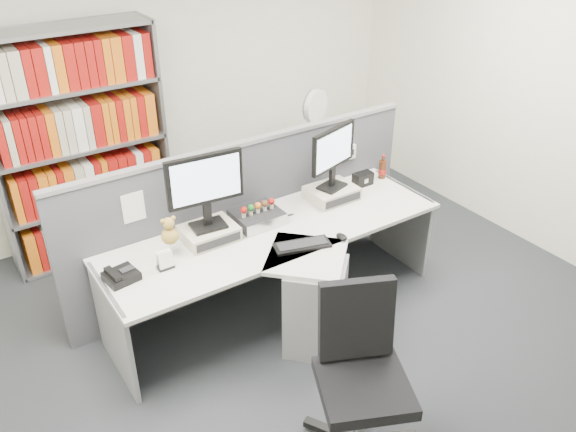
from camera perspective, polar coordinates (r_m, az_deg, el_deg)
ground at (r=4.29m, az=4.97°, el=-14.40°), size 5.50×5.50×0.00m
room_shell at (r=3.30m, az=6.33°, el=8.39°), size 5.04×5.54×2.72m
partition at (r=4.73m, az=-3.98°, el=0.21°), size 3.00×0.08×1.27m
desk at (r=4.36m, az=0.40°, el=-5.58°), size 2.60×1.20×0.72m
monitor_riser_left at (r=4.28m, az=-7.58°, el=-1.62°), size 0.38×0.31×0.10m
monitor_riser_right at (r=4.78m, az=4.22°, el=2.22°), size 0.38×0.31×0.10m
monitor_left at (r=4.09m, az=-7.95°, el=2.95°), size 0.55×0.20×0.56m
monitor_right at (r=4.63m, az=4.37°, el=6.08°), size 0.49×0.22×0.51m
desktop_pc at (r=4.45m, az=-3.00°, el=-0.09°), size 0.35×0.31×0.09m
figurines at (r=4.39m, az=-2.92°, el=0.92°), size 0.29×0.05×0.09m
keyboard at (r=4.17m, az=1.37°, el=-2.80°), size 0.42×0.25×0.03m
mouse at (r=4.27m, az=5.17°, el=-2.00°), size 0.06×0.10×0.04m
desk_phone at (r=3.99m, az=-15.79°, el=-5.54°), size 0.22×0.21×0.09m
desk_calendar at (r=4.02m, az=-11.74°, el=-4.26°), size 0.11×0.08×0.13m
plush_toy at (r=4.06m, az=-11.32°, el=-1.56°), size 0.12×0.12×0.20m
speaker at (r=5.02m, az=7.19°, el=3.55°), size 0.17×0.09×0.11m
cola_bottle at (r=5.15m, az=9.05°, el=4.45°), size 0.07×0.07×0.22m
shelving_unit at (r=5.30m, az=-19.28°, el=5.94°), size 1.41×0.40×2.00m
filing_cabinet at (r=5.99m, az=2.44°, el=3.86°), size 0.45×0.61×0.70m
desk_fan at (r=5.72m, az=2.60°, el=10.10°), size 0.32×0.20×0.55m
office_chair at (r=3.50m, az=6.98°, el=-14.45°), size 0.69×0.71×1.05m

